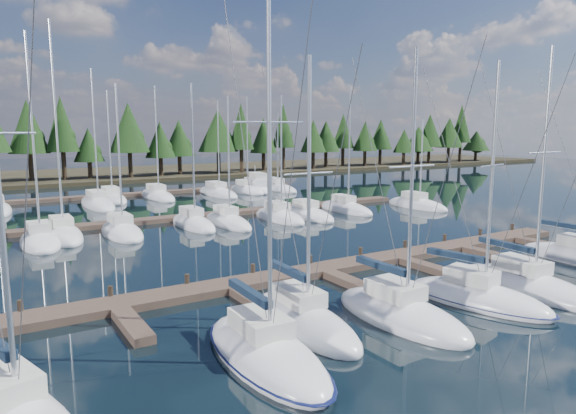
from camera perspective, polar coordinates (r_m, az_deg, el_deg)
ground at (r=41.37m, az=-6.09°, el=-3.38°), size 260.00×260.00×0.00m
far_shore at (r=98.45m, az=-21.37°, el=3.28°), size 220.00×30.00×0.60m
main_dock at (r=30.72m, az=4.21°, el=-7.25°), size 44.00×6.13×0.90m
back_docks at (r=59.36m, az=-14.28°, el=0.29°), size 50.00×21.80×0.40m
front_sailboat_1 at (r=20.10m, az=-2.56°, el=-15.85°), size 3.43×8.50×16.11m
front_sailboat_2 at (r=23.11m, az=1.65°, el=-12.50°), size 2.81×7.87×12.37m
front_sailboat_3 at (r=24.41m, az=12.34°, el=-11.53°), size 3.21×7.84×12.79m
front_sailboat_4 at (r=27.65m, az=20.24°, el=-9.45°), size 4.50×8.16×12.56m
front_sailboat_5 at (r=30.68m, az=24.99°, el=-7.93°), size 3.26×8.68×13.50m
back_sailboat_rows at (r=55.56m, az=-12.65°, el=-0.15°), size 49.54×31.92×17.48m
motor_yacht_right at (r=71.05m, az=-3.43°, el=2.12°), size 4.12×8.96×4.31m
tree_line at (r=88.49m, az=-20.17°, el=7.51°), size 185.29×11.72×13.72m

